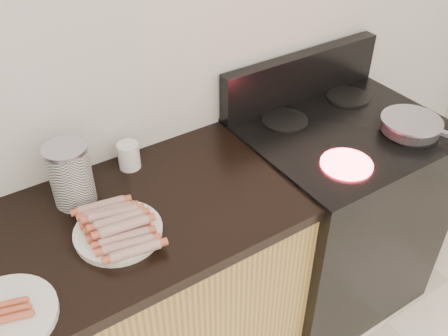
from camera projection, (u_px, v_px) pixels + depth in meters
wall_back at (109, 50)px, 1.55m from camera, size 4.00×0.04×2.60m
stove at (332, 215)px, 2.19m from camera, size 0.76×0.65×0.91m
stove_panel at (301, 76)px, 2.04m from camera, size 0.76×0.06×0.20m
burner_near_left at (347, 164)px, 1.72m from camera, size 0.18×0.18×0.01m
burner_near_right at (413, 134)px, 1.87m from camera, size 0.18×0.18×0.01m
burner_far_left at (285, 120)px, 1.95m from camera, size 0.18×0.18×0.01m
burner_far_right at (348, 97)px, 2.09m from camera, size 0.18×0.18×0.01m
frying_pan at (412, 125)px, 1.87m from camera, size 0.23×0.38×0.05m
main_plate at (119, 233)px, 1.47m from camera, size 0.29×0.29×0.02m
side_plate at (4, 317)px, 1.23m from camera, size 0.32×0.32×0.02m
hotdog_pile at (117, 225)px, 1.45m from camera, size 0.15×0.29×0.06m
plain_sausages at (2, 312)px, 1.22m from camera, size 0.12×0.10×0.02m
canister at (71, 175)px, 1.53m from camera, size 0.13×0.13×0.21m
mug at (129, 156)px, 1.71m from camera, size 0.10×0.10×0.09m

